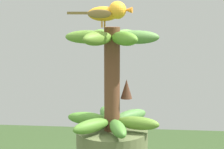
# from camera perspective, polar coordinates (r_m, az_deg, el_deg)

# --- Properties ---
(banana_bunch) EXTENTS (0.30, 0.30, 0.32)m
(banana_bunch) POSITION_cam_1_polar(r_m,az_deg,el_deg) (1.16, 0.05, -0.82)
(banana_bunch) COLOR brown
(banana_bunch) RESTS_ON banana_tree
(perched_bird) EXTENTS (0.19, 0.07, 0.08)m
(perched_bird) POSITION_cam_1_polar(r_m,az_deg,el_deg) (1.10, -0.62, 9.37)
(perched_bird) COLOR #C68933
(perched_bird) RESTS_ON banana_bunch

